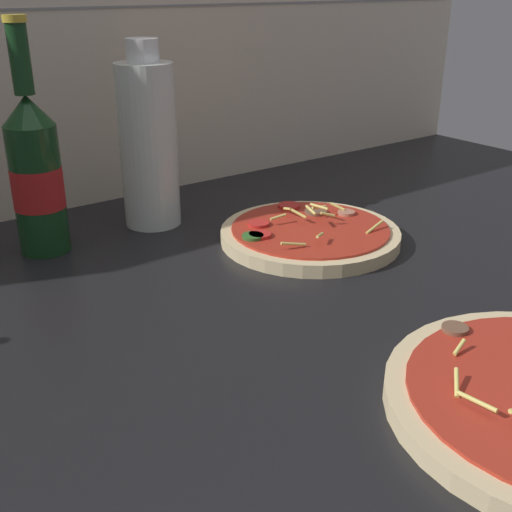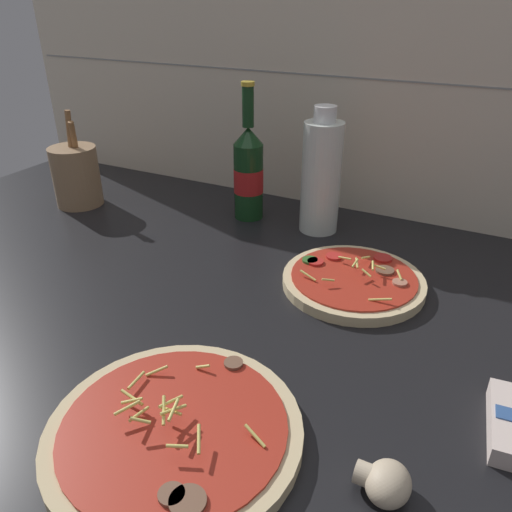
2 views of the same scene
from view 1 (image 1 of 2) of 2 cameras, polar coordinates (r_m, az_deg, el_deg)
The scene contains 5 objects.
counter_slab at distance 63.88cm, azimuth 1.60°, elevation -6.90°, with size 160.00×90.00×2.50cm.
tile_backsplash at distance 95.28cm, azimuth -16.40°, elevation 20.40°, with size 160.00×1.13×60.00cm.
pizza_far at distance 82.45cm, azimuth 4.79°, elevation 1.96°, with size 22.91×22.91×4.66cm.
beer_bottle at distance 80.90cm, azimuth -18.98°, elevation 7.01°, with size 6.10×6.10×27.51cm.
oil_bottle at distance 86.78cm, azimuth -9.53°, elevation 9.87°, with size 7.56×7.56×24.34cm.
Camera 1 is at (-34.16, -43.39, 33.36)cm, focal length 45.00 mm.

